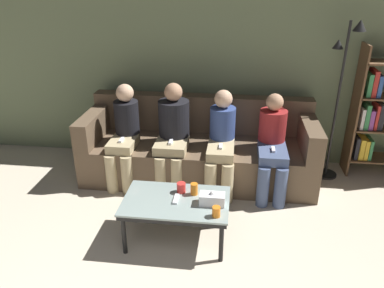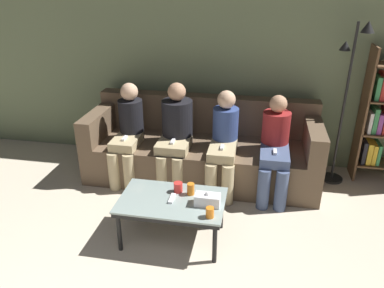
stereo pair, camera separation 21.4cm
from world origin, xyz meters
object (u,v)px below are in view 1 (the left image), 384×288
cup_near_left (181,188)px  seated_person_left_end (125,133)px  game_remote (176,199)px  coffee_table (176,204)px  cup_near_right (216,212)px  standing_lamp (342,86)px  seated_person_mid_right (221,139)px  seated_person_right_end (272,143)px  tissue_box (212,199)px  seated_person_mid_left (173,131)px  couch (199,150)px  cup_far_center (194,189)px

cup_near_left → seated_person_left_end: 1.21m
cup_near_left → game_remote: cup_near_left is taller
coffee_table → cup_near_right: 0.43m
cup_near_left → standing_lamp: 2.18m
coffee_table → game_remote: (0.00, -0.00, 0.05)m
game_remote → seated_person_mid_right: 1.09m
game_remote → seated_person_right_end: (0.90, 1.02, 0.15)m
cup_near_right → tissue_box: tissue_box is taller
cup_near_left → game_remote: bearing=-100.7°
game_remote → seated_person_mid_right: seated_person_mid_right is taller
standing_lamp → seated_person_mid_left: size_ratio=1.57×
seated_person_mid_right → cup_near_right: bearing=-88.8°
cup_near_right → seated_person_mid_right: seated_person_mid_right is taller
couch → seated_person_right_end: seated_person_right_end is taller
tissue_box → game_remote: tissue_box is taller
coffee_table → tissue_box: (0.32, -0.02, 0.10)m
coffee_table → seated_person_mid_left: bearing=101.1°
seated_person_right_end → cup_near_right: bearing=-113.5°
standing_lamp → seated_person_right_end: (-0.74, -0.43, -0.54)m
couch → coffee_table: couch is taller
tissue_box → seated_person_mid_right: size_ratio=0.20×
couch → seated_person_right_end: 0.91m
couch → cup_near_right: bearing=-78.4°
cup_near_left → cup_far_center: bearing=-10.5°
cup_near_right → seated_person_mid_right: size_ratio=0.08×
standing_lamp → cup_far_center: bearing=-138.3°
cup_near_right → standing_lamp: size_ratio=0.05×
cup_far_center → game_remote: cup_far_center is taller
cup_near_left → cup_far_center: (0.12, -0.02, 0.01)m
standing_lamp → seated_person_mid_left: 1.95m
cup_far_center → tissue_box: size_ratio=0.50×
cup_near_left → seated_person_mid_right: size_ratio=0.08×
tissue_box → seated_person_mid_left: bearing=116.0°
seated_person_left_end → seated_person_mid_left: seated_person_mid_left is taller
cup_near_left → seated_person_right_end: size_ratio=0.09×
seated_person_mid_left → tissue_box: bearing=-64.0°
cup_far_center → standing_lamp: standing_lamp is taller
seated_person_mid_right → seated_person_right_end: seated_person_mid_right is taller
game_remote → seated_person_mid_left: seated_person_mid_left is taller
standing_lamp → seated_person_right_end: standing_lamp is taller
couch → seated_person_right_end: (0.83, -0.26, 0.25)m
cup_far_center → game_remote: size_ratio=0.74×
cup_far_center → seated_person_mid_left: seated_person_mid_left is taller
couch → seated_person_mid_right: 0.46m
coffee_table → seated_person_right_end: (0.90, 1.02, 0.20)m
cup_far_center → seated_person_left_end: seated_person_left_end is taller
cup_near_left → seated_person_right_end: bearing=45.1°
standing_lamp → couch: bearing=-173.7°
cup_near_left → seated_person_mid_left: (-0.24, 0.93, 0.17)m
seated_person_left_end → cup_near_right: bearing=-47.5°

